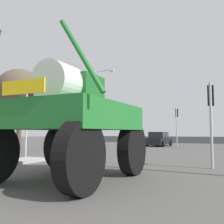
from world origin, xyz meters
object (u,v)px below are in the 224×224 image
at_px(streetlight_far_left, 99,103).
at_px(traffic_signal_near_right, 211,106).
at_px(sedan_ahead, 159,139).
at_px(traffic_signal_far_left, 124,120).
at_px(traffic_signal_near_left, 29,107).
at_px(traffic_signal_far_right, 177,118).
at_px(bare_tree_left, 20,89).
at_px(oversize_sprayer, 69,120).

bearing_deg(streetlight_far_left, traffic_signal_near_right, -48.16).
distance_m(sedan_ahead, traffic_signal_far_left, 4.52).
distance_m(traffic_signal_near_right, streetlight_far_left, 18.83).
bearing_deg(traffic_signal_near_right, sedan_ahead, 111.57).
height_order(traffic_signal_near_left, traffic_signal_far_right, traffic_signal_near_left).
height_order(traffic_signal_near_right, bare_tree_left, bare_tree_left).
height_order(traffic_signal_far_right, bare_tree_left, bare_tree_left).
bearing_deg(sedan_ahead, traffic_signal_far_left, 97.73).
xyz_separation_m(traffic_signal_far_right, streetlight_far_left, (-8.09, -1.90, 1.76)).
relative_size(sedan_ahead, bare_tree_left, 0.62).
xyz_separation_m(oversize_sprayer, bare_tree_left, (-11.52, 9.64, 3.26)).
distance_m(streetlight_far_left, bare_tree_left, 9.32).
relative_size(traffic_signal_near_left, traffic_signal_far_left, 1.03).
xyz_separation_m(traffic_signal_far_left, bare_tree_left, (-5.09, -10.74, 2.24)).
distance_m(traffic_signal_far_left, bare_tree_left, 12.09).
relative_size(traffic_signal_near_right, traffic_signal_far_left, 0.90).
bearing_deg(oversize_sprayer, bare_tree_left, 50.79).
bearing_deg(bare_tree_left, oversize_sprayer, -39.93).
xyz_separation_m(oversize_sprayer, traffic_signal_far_right, (-0.49, 20.38, 1.09)).
bearing_deg(oversize_sprayer, traffic_signal_far_right, 2.10).
xyz_separation_m(traffic_signal_near_left, streetlight_far_left, (-2.75, 13.95, 1.75)).
xyz_separation_m(traffic_signal_near_left, bare_tree_left, (-5.69, 5.11, 2.17)).
bearing_deg(traffic_signal_far_right, oversize_sprayer, -88.62).
relative_size(traffic_signal_far_left, bare_tree_left, 0.58).
bearing_deg(traffic_signal_far_left, traffic_signal_near_right, -56.88).
relative_size(streetlight_far_left, bare_tree_left, 1.24).
xyz_separation_m(oversize_sprayer, sedan_ahead, (-2.46, 20.63, -1.12)).
bearing_deg(bare_tree_left, sedan_ahead, 50.50).
height_order(oversize_sprayer, traffic_signal_near_left, oversize_sprayer).
height_order(sedan_ahead, bare_tree_left, bare_tree_left).
xyz_separation_m(traffic_signal_far_left, traffic_signal_far_right, (5.94, -0.00, 0.07)).
xyz_separation_m(traffic_signal_near_left, traffic_signal_far_right, (5.34, 15.85, -0.00)).
xyz_separation_m(traffic_signal_near_right, streetlight_far_left, (-12.48, 13.94, 2.12)).
height_order(traffic_signal_far_left, bare_tree_left, bare_tree_left).
bearing_deg(traffic_signal_near_right, traffic_signal_far_right, 105.50).
height_order(traffic_signal_near_left, bare_tree_left, bare_tree_left).
relative_size(traffic_signal_far_left, traffic_signal_far_right, 0.98).
distance_m(oversize_sprayer, traffic_signal_far_right, 20.42).
height_order(sedan_ahead, streetlight_far_left, streetlight_far_left).
relative_size(sedan_ahead, traffic_signal_far_left, 1.08).
xyz_separation_m(traffic_signal_near_right, traffic_signal_far_right, (-4.40, 15.84, 0.37)).
distance_m(sedan_ahead, streetlight_far_left, 7.60).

